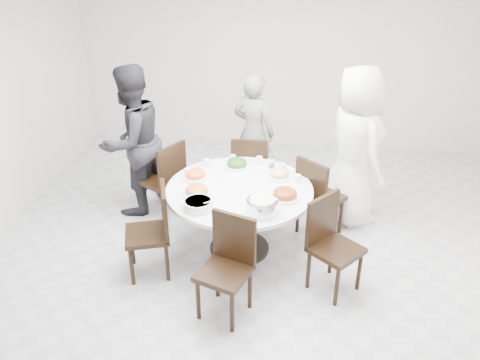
# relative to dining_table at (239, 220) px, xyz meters

# --- Properties ---
(floor) EXTENTS (6.00, 6.00, 0.01)m
(floor) POSITION_rel_dining_table_xyz_m (0.29, -0.13, -0.38)
(floor) COLOR #B9B8BD
(floor) RESTS_ON ground
(wall_back) EXTENTS (6.00, 0.01, 2.80)m
(wall_back) POSITION_rel_dining_table_xyz_m (0.29, 2.87, 1.02)
(wall_back) COLOR silver
(wall_back) RESTS_ON ground
(dining_table) EXTENTS (1.50, 1.50, 0.75)m
(dining_table) POSITION_rel_dining_table_xyz_m (0.00, 0.00, 0.00)
(dining_table) COLOR white
(dining_table) RESTS_ON floor
(chair_ne) EXTENTS (0.59, 0.59, 0.95)m
(chair_ne) POSITION_rel_dining_table_xyz_m (0.85, 0.44, 0.10)
(chair_ne) COLOR black
(chair_ne) RESTS_ON floor
(chair_n) EXTENTS (0.43, 0.43, 0.95)m
(chair_n) POSITION_rel_dining_table_xyz_m (0.01, 0.97, 0.10)
(chair_n) COLOR black
(chair_n) RESTS_ON floor
(chair_nw) EXTENTS (0.58, 0.58, 0.95)m
(chair_nw) POSITION_rel_dining_table_xyz_m (-0.99, 0.61, 0.10)
(chair_nw) COLOR black
(chair_nw) RESTS_ON floor
(chair_sw) EXTENTS (0.53, 0.53, 0.95)m
(chair_sw) POSITION_rel_dining_table_xyz_m (-0.85, -0.50, 0.10)
(chair_sw) COLOR black
(chair_sw) RESTS_ON floor
(chair_s) EXTENTS (0.54, 0.54, 0.95)m
(chair_s) POSITION_rel_dining_table_xyz_m (-0.01, -1.00, 0.10)
(chair_s) COLOR black
(chair_s) RESTS_ON floor
(chair_se) EXTENTS (0.59, 0.59, 0.95)m
(chair_se) POSITION_rel_dining_table_xyz_m (0.97, -0.53, 0.10)
(chair_se) COLOR black
(chair_se) RESTS_ON floor
(diner_right) EXTENTS (0.94, 1.07, 1.84)m
(diner_right) POSITION_rel_dining_table_xyz_m (1.19, 0.79, 0.55)
(diner_right) COLOR white
(diner_right) RESTS_ON floor
(diner_middle) EXTENTS (0.65, 0.54, 1.52)m
(diner_middle) POSITION_rel_dining_table_xyz_m (-0.00, 1.46, 0.39)
(diner_middle) COLOR black
(diner_middle) RESTS_ON floor
(diner_left) EXTENTS (1.02, 1.09, 1.79)m
(diner_left) POSITION_rel_dining_table_xyz_m (-1.34, 0.71, 0.52)
(diner_left) COLOR black
(diner_left) RESTS_ON floor
(dish_greens) EXTENTS (0.28, 0.28, 0.07)m
(dish_greens) POSITION_rel_dining_table_xyz_m (-0.09, 0.48, 0.41)
(dish_greens) COLOR white
(dish_greens) RESTS_ON dining_table
(dish_pale) EXTENTS (0.24, 0.24, 0.07)m
(dish_pale) POSITION_rel_dining_table_xyz_m (0.39, 0.28, 0.41)
(dish_pale) COLOR white
(dish_pale) RESTS_ON dining_table
(dish_orange) EXTENTS (0.26, 0.26, 0.07)m
(dish_orange) POSITION_rel_dining_table_xyz_m (-0.49, 0.16, 0.41)
(dish_orange) COLOR white
(dish_orange) RESTS_ON dining_table
(dish_redbrown) EXTENTS (0.30, 0.30, 0.07)m
(dish_redbrown) POSITION_rel_dining_table_xyz_m (0.47, -0.14, 0.41)
(dish_redbrown) COLOR white
(dish_redbrown) RESTS_ON dining_table
(dish_tofu) EXTENTS (0.29, 0.29, 0.07)m
(dish_tofu) POSITION_rel_dining_table_xyz_m (-0.40, -0.18, 0.41)
(dish_tofu) COLOR white
(dish_tofu) RESTS_ON dining_table
(rice_bowl) EXTENTS (0.30, 0.30, 0.13)m
(rice_bowl) POSITION_rel_dining_table_xyz_m (0.27, -0.44, 0.44)
(rice_bowl) COLOR silver
(rice_bowl) RESTS_ON dining_table
(soup_bowl) EXTENTS (0.28, 0.28, 0.09)m
(soup_bowl) POSITION_rel_dining_table_xyz_m (-0.34, -0.44, 0.42)
(soup_bowl) COLOR white
(soup_bowl) RESTS_ON dining_table
(beverage_bottle) EXTENTS (0.06, 0.06, 0.21)m
(beverage_bottle) POSITION_rel_dining_table_xyz_m (0.29, 0.51, 0.48)
(beverage_bottle) COLOR #2A693C
(beverage_bottle) RESTS_ON dining_table
(tea_cups) EXTENTS (0.07, 0.07, 0.08)m
(tea_cups) POSITION_rel_dining_table_xyz_m (0.01, 0.63, 0.42)
(tea_cups) COLOR white
(tea_cups) RESTS_ON dining_table
(chopsticks) EXTENTS (0.24, 0.04, 0.01)m
(chopsticks) POSITION_rel_dining_table_xyz_m (-0.01, 0.70, 0.38)
(chopsticks) COLOR tan
(chopsticks) RESTS_ON dining_table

